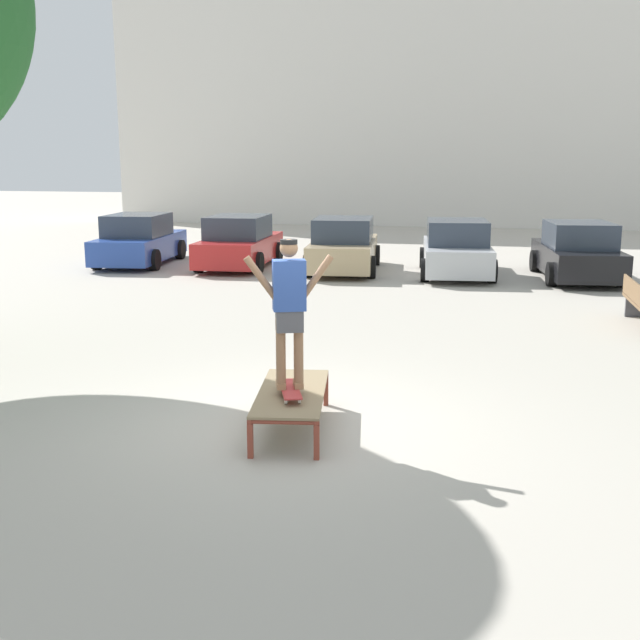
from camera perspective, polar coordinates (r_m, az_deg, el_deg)
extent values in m
plane|color=#B2AA9E|center=(9.35, -2.42, -7.62)|extent=(120.00, 120.00, 0.00)
cube|color=silver|center=(38.56, 10.45, 16.53)|extent=(33.33, 4.00, 12.86)
cube|color=brown|center=(10.02, -3.57, -5.15)|extent=(0.07, 0.07, 0.38)
cube|color=brown|center=(9.96, 0.44, -5.23)|extent=(0.07, 0.07, 0.38)
cube|color=brown|center=(8.30, -5.14, -8.83)|extent=(0.07, 0.07, 0.38)
cube|color=brown|center=(8.22, -0.25, -8.97)|extent=(0.07, 0.07, 0.38)
cylinder|color=brown|center=(9.09, -4.30, -5.53)|extent=(0.35, 1.88, 0.05)
cylinder|color=brown|center=(9.02, 0.13, -5.63)|extent=(0.35, 1.88, 0.05)
cylinder|color=brown|center=(9.93, -1.58, -4.01)|extent=(0.76, 0.17, 0.05)
cylinder|color=brown|center=(8.18, -2.72, -7.50)|extent=(0.76, 0.17, 0.05)
cube|color=#847051|center=(9.04, -2.10, -5.34)|extent=(1.05, 2.00, 0.03)
cube|color=#B23333|center=(8.83, -2.22, -5.09)|extent=(0.47, 0.82, 0.02)
cylinder|color=silver|center=(9.11, -2.86, -4.94)|extent=(0.05, 0.06, 0.06)
cylinder|color=silver|center=(9.12, -1.92, -4.90)|extent=(0.05, 0.06, 0.06)
cylinder|color=silver|center=(8.57, -2.53, -6.00)|extent=(0.05, 0.06, 0.06)
cylinder|color=silver|center=(8.59, -1.53, -5.96)|extent=(0.05, 0.06, 0.06)
cylinder|color=#8E6647|center=(8.71, -2.90, -2.48)|extent=(0.11, 0.11, 0.82)
cube|color=#99704C|center=(8.86, -2.90, -4.75)|extent=(0.18, 0.26, 0.07)
cylinder|color=#8E6647|center=(8.73, -1.59, -2.44)|extent=(0.11, 0.11, 0.82)
cube|color=#99704C|center=(8.87, -1.61, -4.71)|extent=(0.18, 0.26, 0.07)
cube|color=#4C4C51|center=(8.63, -2.26, -0.05)|extent=(0.35, 0.29, 0.24)
cube|color=#2D4C99|center=(8.56, -2.28, 2.57)|extent=(0.41, 0.33, 0.56)
cylinder|color=#8E6647|center=(8.52, -4.30, 3.03)|extent=(0.40, 0.21, 0.52)
cylinder|color=#8E6647|center=(8.58, -0.29, 3.12)|extent=(0.40, 0.21, 0.52)
sphere|color=#8E6647|center=(8.50, -2.30, 5.30)|extent=(0.20, 0.20, 0.20)
cylinder|color=black|center=(8.50, -2.31, 5.77)|extent=(0.19, 0.19, 0.05)
cube|color=#28479E|center=(23.96, -13.08, 5.25)|extent=(2.18, 4.37, 0.70)
cube|color=#2D3847|center=(23.76, -13.27, 6.81)|extent=(1.79, 2.27, 0.64)
cylinder|color=black|center=(25.49, -13.92, 5.11)|extent=(0.29, 0.62, 0.60)
cylinder|color=black|center=(24.96, -10.24, 5.13)|extent=(0.29, 0.62, 0.60)
cylinder|color=black|center=(23.08, -16.10, 4.33)|extent=(0.29, 0.62, 0.60)
cylinder|color=black|center=(22.49, -12.07, 4.35)|extent=(0.29, 0.62, 0.60)
cube|color=red|center=(22.85, -5.90, 5.19)|extent=(1.97, 4.30, 0.70)
cube|color=#2D3847|center=(22.64, -6.04, 6.83)|extent=(1.69, 2.20, 0.64)
cylinder|color=black|center=(24.34, -7.05, 5.06)|extent=(0.26, 0.61, 0.60)
cylinder|color=black|center=(23.93, -3.12, 5.02)|extent=(0.26, 0.61, 0.60)
cylinder|color=black|center=(21.87, -8.92, 4.26)|extent=(0.26, 0.61, 0.60)
cylinder|color=black|center=(21.41, -4.57, 4.21)|extent=(0.26, 0.61, 0.60)
cube|color=tan|center=(21.88, 1.75, 4.95)|extent=(2.13, 4.36, 0.70)
cube|color=#2D3847|center=(21.66, 1.73, 6.67)|extent=(1.77, 2.25, 0.64)
cylinder|color=black|center=(23.27, -0.07, 4.85)|extent=(0.28, 0.62, 0.60)
cylinder|color=black|center=(23.14, 4.13, 4.78)|extent=(0.28, 0.62, 0.60)
cylinder|color=black|center=(20.71, -0.91, 3.99)|extent=(0.28, 0.62, 0.60)
cylinder|color=black|center=(20.56, 3.80, 3.90)|extent=(0.28, 0.62, 0.60)
cube|color=#B7BABF|center=(21.43, 9.96, 4.64)|extent=(2.13, 4.35, 0.70)
cube|color=#2D3847|center=(21.21, 10.05, 6.38)|extent=(1.77, 2.25, 0.64)
cylinder|color=black|center=(22.71, 7.62, 4.57)|extent=(0.28, 0.62, 0.60)
cylinder|color=black|center=(22.81, 11.91, 4.45)|extent=(0.28, 0.62, 0.60)
cylinder|color=black|center=(20.13, 7.72, 3.66)|extent=(0.28, 0.62, 0.60)
cylinder|color=black|center=(20.24, 12.55, 3.52)|extent=(0.28, 0.62, 0.60)
cube|color=black|center=(21.49, 18.32, 4.24)|extent=(2.15, 4.36, 0.70)
cube|color=#2D3847|center=(21.27, 18.52, 5.97)|extent=(1.78, 2.26, 0.64)
cylinder|color=black|center=(22.63, 15.51, 4.22)|extent=(0.29, 0.62, 0.60)
cylinder|color=black|center=(22.96, 19.71, 4.07)|extent=(0.29, 0.62, 0.60)
cylinder|color=black|center=(20.09, 16.66, 3.25)|extent=(0.29, 0.62, 0.60)
cylinder|color=black|center=(20.46, 21.35, 3.08)|extent=(0.29, 0.62, 0.60)
cube|color=brown|center=(15.67, 22.19, 1.88)|extent=(0.09, 2.40, 0.36)
cube|color=#424247|center=(16.71, 22.15, 0.88)|extent=(0.38, 0.09, 0.40)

